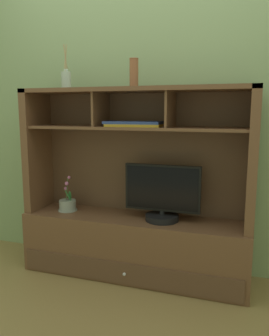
# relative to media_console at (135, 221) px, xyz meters

# --- Properties ---
(floor_plane) EXTENTS (6.00, 6.00, 0.02)m
(floor_plane) POSITION_rel_media_console_xyz_m (0.00, -0.01, -0.42)
(floor_plane) COLOR olive
(floor_plane) RESTS_ON ground
(back_wall) EXTENTS (6.00, 0.02, 2.80)m
(back_wall) POSITION_rel_media_console_xyz_m (0.00, 0.23, 0.99)
(back_wall) COLOR #89A472
(back_wall) RESTS_ON ground
(media_console) EXTENTS (1.69, 0.45, 1.40)m
(media_console) POSITION_rel_media_console_xyz_m (0.00, 0.00, 0.00)
(media_console) COLOR brown
(media_console) RESTS_ON ground
(tv_monitor) EXTENTS (0.55, 0.24, 0.41)m
(tv_monitor) POSITION_rel_media_console_xyz_m (0.22, -0.03, 0.21)
(tv_monitor) COLOR black
(tv_monitor) RESTS_ON media_console
(potted_orchid) EXTENTS (0.15, 0.15, 0.28)m
(potted_orchid) POSITION_rel_media_console_xyz_m (-0.55, -0.03, 0.08)
(potted_orchid) COLOR #929992
(potted_orchid) RESTS_ON media_console
(magazine_stack_left) EXTENTS (0.41, 0.20, 0.04)m
(magazine_stack_left) POSITION_rel_media_console_xyz_m (0.01, -0.05, 0.73)
(magazine_stack_left) COLOR gold
(magazine_stack_left) RESTS_ON media_console
(diffuser_bottle) EXTENTS (0.07, 0.07, 0.33)m
(diffuser_bottle) POSITION_rel_media_console_xyz_m (-0.55, 0.01, 1.05)
(diffuser_bottle) COLOR #A9BCAD
(diffuser_bottle) RESTS_ON media_console
(ceramic_vase) EXTENTS (0.06, 0.06, 0.20)m
(ceramic_vase) POSITION_rel_media_console_xyz_m (0.00, -0.02, 1.08)
(ceramic_vase) COLOR brown
(ceramic_vase) RESTS_ON media_console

